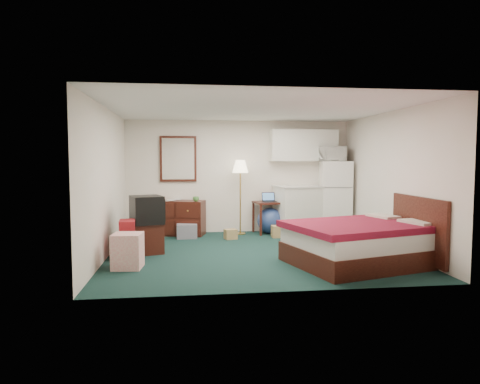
{
  "coord_description": "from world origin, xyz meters",
  "views": [
    {
      "loc": [
        -1.18,
        -7.32,
        1.63
      ],
      "look_at": [
        -0.22,
        0.29,
        1.05
      ],
      "focal_mm": 32.0,
      "sensor_mm": 36.0,
      "label": 1
    }
  ],
  "objects": [
    {
      "name": "book_b",
      "position": [
        -1.45,
        2.14,
        0.86
      ],
      "size": [
        0.16,
        0.05,
        0.22
      ],
      "primitive_type": "imported",
      "rotation": [
        0.0,
        0.0,
        -0.2
      ],
      "color": "olive",
      "rests_on": "dresser"
    },
    {
      "name": "floor_lamp",
      "position": [
        -0.01,
        1.92,
        0.81
      ],
      "size": [
        0.42,
        0.42,
        1.62
      ],
      "primitive_type": null,
      "rotation": [
        0.0,
        0.0,
        0.2
      ],
      "color": "gold",
      "rests_on": "floor"
    },
    {
      "name": "exercise_ball",
      "position": [
        0.65,
        1.9,
        0.29
      ],
      "size": [
        0.68,
        0.68,
        0.57
      ],
      "primitive_type": "sphere",
      "rotation": [
        0.0,
        0.0,
        0.21
      ],
      "color": "navy",
      "rests_on": "floor"
    },
    {
      "name": "tv_stand",
      "position": [
        -1.89,
        0.24,
        0.26
      ],
      "size": [
        0.67,
        0.7,
        0.52
      ],
      "primitive_type": null,
      "rotation": [
        0.0,
        0.0,
        0.3
      ],
      "color": "black",
      "rests_on": "floor"
    },
    {
      "name": "kitchen_counter",
      "position": [
        1.28,
        1.88,
        0.51
      ],
      "size": [
        1.05,
        0.87,
        1.03
      ],
      "primitive_type": null,
      "rotation": [
        0.0,
        0.0,
        0.18
      ],
      "color": "white",
      "rests_on": "floor"
    },
    {
      "name": "headboard",
      "position": [
        2.46,
        -1.03,
        0.55
      ],
      "size": [
        0.06,
        1.56,
        1.0
      ],
      "primitive_type": null,
      "color": "black",
      "rests_on": "walls"
    },
    {
      "name": "ceiling",
      "position": [
        0.0,
        0.0,
        2.5
      ],
      "size": [
        5.0,
        4.5,
        0.01
      ],
      "primitive_type": "cube",
      "color": "silver",
      "rests_on": "walls"
    },
    {
      "name": "bed",
      "position": [
        1.48,
        -1.03,
        0.32
      ],
      "size": [
        2.35,
        2.04,
        0.64
      ],
      "primitive_type": null,
      "rotation": [
        0.0,
        0.0,
        0.27
      ],
      "color": "maroon",
      "rests_on": "floor"
    },
    {
      "name": "fridge",
      "position": [
        2.13,
        1.88,
        0.8
      ],
      "size": [
        0.76,
        0.76,
        1.6
      ],
      "primitive_type": null,
      "rotation": [
        0.0,
        0.0,
        -0.17
      ],
      "color": "white",
      "rests_on": "floor"
    },
    {
      "name": "retail_box",
      "position": [
        -2.06,
        -0.82,
        0.26
      ],
      "size": [
        0.46,
        0.46,
        0.53
      ],
      "primitive_type": null,
      "rotation": [
        0.0,
        0.0,
        -0.1
      ],
      "color": "silver",
      "rests_on": "floor"
    },
    {
      "name": "crt_tv",
      "position": [
        -1.87,
        0.21,
        0.76
      ],
      "size": [
        0.67,
        0.7,
        0.48
      ],
      "primitive_type": null,
      "rotation": [
        0.0,
        0.0,
        0.32
      ],
      "color": "black",
      "rests_on": "tv_stand"
    },
    {
      "name": "desk",
      "position": [
        0.6,
        1.93,
        0.35
      ],
      "size": [
        0.64,
        0.64,
        0.71
      ],
      "primitive_type": null,
      "rotation": [
        0.0,
        0.0,
        0.17
      ],
      "color": "black",
      "rests_on": "floor"
    },
    {
      "name": "walls",
      "position": [
        0.0,
        0.0,
        1.25
      ],
      "size": [
        5.01,
        4.51,
        2.5
      ],
      "color": "silver",
      "rests_on": "floor"
    },
    {
      "name": "file_bin",
      "position": [
        -1.18,
        1.56,
        0.15
      ],
      "size": [
        0.42,
        0.32,
        0.29
      ],
      "primitive_type": null,
      "rotation": [
        0.0,
        0.0,
        0.01
      ],
      "color": "slate",
      "rests_on": "floor"
    },
    {
      "name": "mug",
      "position": [
        -0.98,
        1.74,
        0.81
      ],
      "size": [
        0.16,
        0.15,
        0.13
      ],
      "primitive_type": "imported",
      "rotation": [
        0.0,
        0.0,
        -0.37
      ],
      "color": "#4A873C",
      "rests_on": "dresser"
    },
    {
      "name": "cardboard_box_b",
      "position": [
        0.7,
        1.42,
        0.12
      ],
      "size": [
        0.21,
        0.25,
        0.25
      ],
      "primitive_type": null,
      "rotation": [
        0.0,
        0.0,
        -0.01
      ],
      "color": "olive",
      "rests_on": "floor"
    },
    {
      "name": "cardboard_box_a",
      "position": [
        -0.28,
        1.34,
        0.1
      ],
      "size": [
        0.28,
        0.26,
        0.2
      ],
      "primitive_type": null,
      "rotation": [
        0.0,
        0.0,
        0.25
      ],
      "color": "olive",
      "rests_on": "floor"
    },
    {
      "name": "book_a",
      "position": [
        -1.6,
        2.01,
        0.86
      ],
      "size": [
        0.16,
        0.1,
        0.24
      ],
      "primitive_type": "imported",
      "rotation": [
        0.0,
        0.0,
        -0.48
      ],
      "color": "olive",
      "rests_on": "dresser"
    },
    {
      "name": "floor",
      "position": [
        0.0,
        0.0,
        0.0
      ],
      "size": [
        5.0,
        4.5,
        0.01
      ],
      "primitive_type": "cube",
      "color": "black",
      "rests_on": "ground"
    },
    {
      "name": "mirror",
      "position": [
        -1.35,
        2.22,
        1.65
      ],
      "size": [
        0.8,
        0.06,
        1.0
      ],
      "primitive_type": null,
      "color": "white",
      "rests_on": "walls"
    },
    {
      "name": "microwave",
      "position": [
        2.04,
        1.86,
        1.8
      ],
      "size": [
        0.66,
        0.47,
        0.41
      ],
      "primitive_type": "imported",
      "rotation": [
        0.0,
        0.0,
        -0.25
      ],
      "color": "white",
      "rests_on": "fridge"
    },
    {
      "name": "upper_cabinets",
      "position": [
        1.45,
        2.08,
        1.95
      ],
      "size": [
        1.5,
        0.35,
        0.7
      ],
      "primitive_type": null,
      "color": "white",
      "rests_on": "walls"
    },
    {
      "name": "dresser",
      "position": [
        -1.35,
        1.98,
        0.37
      ],
      "size": [
        1.19,
        0.77,
        0.75
      ],
      "primitive_type": null,
      "rotation": [
        0.0,
        0.0,
        -0.27
      ],
      "color": "black",
      "rests_on": "floor"
    },
    {
      "name": "suitcase",
      "position": [
        -2.15,
        -0.19,
        0.32
      ],
      "size": [
        0.28,
        0.42,
        0.64
      ],
      "primitive_type": null,
      "rotation": [
        0.0,
        0.0,
        0.09
      ],
      "color": "maroon",
      "rests_on": "floor"
    },
    {
      "name": "laptop",
      "position": [
        0.63,
        1.88,
        0.81
      ],
      "size": [
        0.3,
        0.25,
        0.2
      ],
      "primitive_type": null,
      "rotation": [
        0.0,
        0.0,
        0.07
      ],
      "color": "black",
      "rests_on": "desk"
    }
  ]
}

